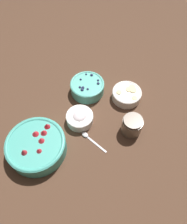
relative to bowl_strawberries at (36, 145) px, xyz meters
name	(u,v)px	position (x,y,z in m)	size (l,w,h in m)	color
ground_plane	(88,126)	(0.21, -0.11, -0.04)	(4.00, 4.00, 0.00)	#4C3323
bowl_strawberries	(36,145)	(0.00, 0.00, 0.00)	(0.24, 0.24, 0.09)	#47AD9E
bowl_blueberries	(87,87)	(0.38, 0.01, -0.01)	(0.16, 0.16, 0.07)	#56B7A8
bowl_bananas	(127,94)	(0.45, -0.17, -0.01)	(0.14, 0.14, 0.05)	silver
bowl_cream	(80,117)	(0.22, -0.06, -0.01)	(0.12, 0.12, 0.06)	white
jar_chocolate	(132,126)	(0.30, -0.28, 0.00)	(0.09, 0.09, 0.09)	brown
spoon	(89,138)	(0.16, -0.15, -0.04)	(0.03, 0.14, 0.01)	silver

